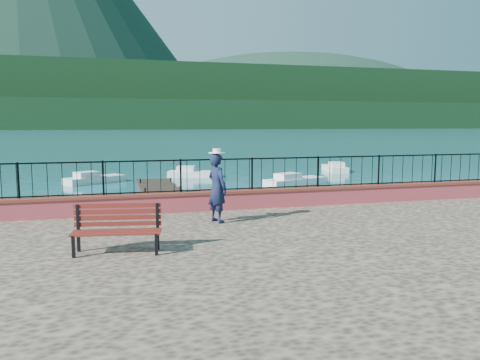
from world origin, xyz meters
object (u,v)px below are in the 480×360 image
person (217,188)px  boat_2 (295,179)px  park_bench (117,239)px  boat_5 (335,166)px  boat_0 (76,215)px  boat_3 (95,177)px  boat_4 (193,171)px

person → boat_2: person is taller
park_bench → boat_5: 29.71m
boat_0 → boat_2: size_ratio=0.94×
boat_3 → boat_4: (6.66, 1.74, 0.00)m
boat_0 → boat_4: 16.12m
boat_0 → boat_3: same height
park_bench → boat_5: park_bench is taller
boat_5 → boat_3: bearing=110.2°
boat_3 → boat_5: size_ratio=1.08×
person → boat_2: bearing=-53.9°
person → boat_5: person is taller
boat_2 → boat_4: 8.06m
park_bench → boat_5: (17.11, 24.26, -1.09)m
park_bench → boat_2: 20.39m
park_bench → boat_0: 8.87m
boat_0 → boat_3: size_ratio=1.04×
boat_4 → boat_3: bearing=-146.5°
park_bench → person: 3.57m
boat_0 → boat_2: same height
boat_3 → park_bench: bearing=-118.9°
person → boat_3: size_ratio=0.49×
boat_0 → boat_5: size_ratio=1.12×
boat_2 → boat_0: bearing=-165.8°
boat_3 → boat_4: bearing=-17.4°
park_bench → boat_2: park_bench is taller
boat_0 → boat_2: bearing=14.5°
boat_2 → boat_4: (-5.35, 6.02, 0.00)m
park_bench → boat_0: (-1.42, 8.68, -1.09)m
boat_4 → person: bearing=-79.0°
boat_0 → boat_5: bearing=19.8°
person → boat_5: 26.32m
park_bench → boat_3: park_bench is taller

